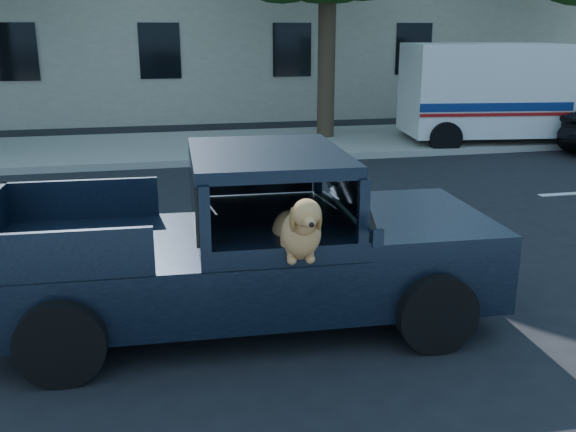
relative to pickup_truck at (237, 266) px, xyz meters
The scene contains 5 objects.
ground 1.46m from the pickup_truck, 161.42° to the left, with size 120.00×120.00×0.00m, color black.
far_sidewalk 9.72m from the pickup_truck, 97.50° to the left, with size 60.00×4.00×0.15m, color gray.
lane_stripes 3.94m from the pickup_truck, 79.15° to the left, with size 21.60×0.14×0.01m, color silver, non-canonical shape.
pickup_truck is the anchor object (origin of this frame).
mail_truck 11.55m from the pickup_truck, 48.47° to the left, with size 4.78×2.81×2.49m.
Camera 1 is at (0.46, -6.35, 2.86)m, focal length 40.00 mm.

